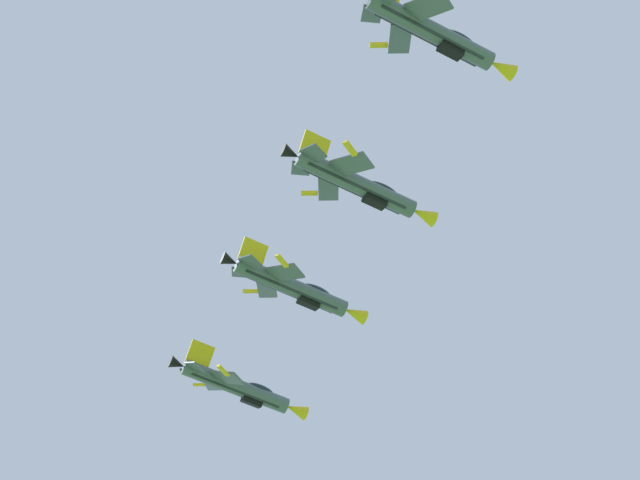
% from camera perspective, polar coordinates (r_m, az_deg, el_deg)
% --- Properties ---
extents(fighter_jet_lead, '(10.38, 14.52, 6.22)m').
position_cam_1_polar(fighter_jet_lead, '(95.85, -5.30, -9.46)').
color(fighter_jet_lead, '#4C5666').
extents(fighter_jet_left_wing, '(10.54, 14.52, 5.68)m').
position_cam_1_polar(fighter_jet_left_wing, '(88.33, -1.69, -3.11)').
color(fighter_jet_left_wing, '#4C5666').
extents(fighter_jet_right_wing, '(10.57, 14.52, 5.55)m').
position_cam_1_polar(fighter_jet_right_wing, '(81.70, 2.53, 3.57)').
color(fighter_jet_right_wing, '#4C5666').
extents(fighter_jet_left_outer, '(10.42, 14.52, 6.08)m').
position_cam_1_polar(fighter_jet_left_outer, '(78.48, 7.37, 13.14)').
color(fighter_jet_left_outer, '#4C5666').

